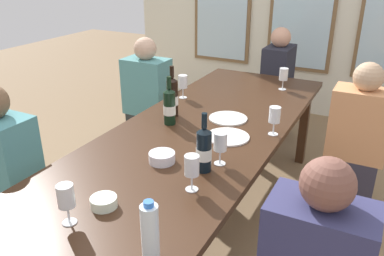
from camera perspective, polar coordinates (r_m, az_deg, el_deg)
The scene contains 20 objects.
ground_plane at distance 2.79m, azimuth 0.66°, elevation -14.52°, with size 12.00×12.00×0.00m, color olive.
dining_table at distance 2.43m, azimuth 0.73°, elevation -1.84°, with size 0.97×2.82×0.74m.
white_plate_0 at distance 2.60m, azimuth 5.22°, elevation 1.40°, with size 0.25×0.25×0.01m, color white.
white_plate_1 at distance 2.34m, azimuth 5.14°, elevation -1.26°, with size 0.26×0.26×0.01m, color white.
wine_bottle_0 at distance 1.93m, azimuth 1.73°, elevation -3.10°, with size 0.08×0.08×0.31m.
wine_bottle_1 at distance 2.48m, azimuth -3.26°, elevation 3.14°, with size 0.08×0.08×0.31m.
wine_bottle_2 at distance 2.61m, azimuth -2.85°, elevation 4.53°, with size 0.08×0.08×0.34m.
tasting_bowl_0 at distance 2.05m, azimuth -4.34°, elevation -4.24°, with size 0.14×0.14×0.05m, color white.
tasting_bowl_1 at distance 1.75m, azimuth -12.47°, elevation -10.40°, with size 0.11×0.11×0.05m, color white.
water_bottle at distance 1.41m, azimuth -6.05°, elevation -14.72°, with size 0.06×0.06×0.24m.
wine_glass_0 at distance 1.64m, azimuth -17.68°, elevation -9.54°, with size 0.07×0.07×0.17m.
wine_glass_1 at distance 3.23m, azimuth 13.04°, elevation 7.47°, with size 0.07×0.07×0.17m.
wine_glass_2 at distance 2.37m, azimuth 11.81°, elevation 1.78°, with size 0.07×0.07×0.17m.
wine_glass_3 at distance 2.00m, azimuth 4.10°, elevation -2.19°, with size 0.07×0.07×0.17m.
wine_glass_4 at distance 2.96m, azimuth -1.33°, elevation 6.52°, with size 0.07×0.07×0.17m.
wine_glass_5 at distance 1.77m, azimuth -0.03°, elevation -5.54°, with size 0.07×0.07×0.17m.
seated_person_0 at distance 3.50m, azimuth -6.38°, elevation 3.41°, with size 0.38×0.24×1.11m.
seated_person_1 at distance 2.94m, azimuth 22.50°, elevation -2.41°, with size 0.38×0.24×1.11m.
seated_person_2 at distance 2.53m, azimuth -24.97°, elevation -7.08°, with size 0.38×0.24×1.11m.
seated_person_4 at distance 4.04m, azimuth 12.06°, elevation 5.79°, with size 0.24×0.38×1.11m.
Camera 1 is at (0.98, -1.97, 1.72)m, focal length 37.06 mm.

